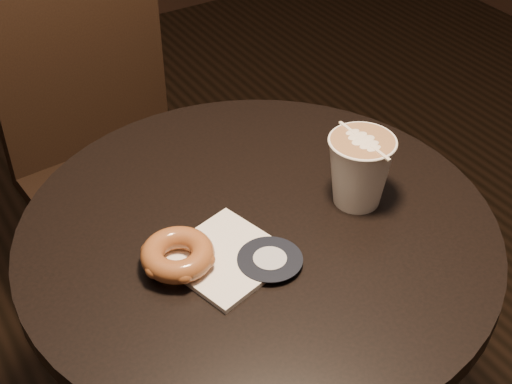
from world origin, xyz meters
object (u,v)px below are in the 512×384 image
at_px(doughnut, 178,255).
at_px(latte_cup, 359,171).
at_px(cafe_table, 258,317).
at_px(chair, 105,130).
at_px(pastry_bag, 226,257).

bearing_deg(doughnut, latte_cup, -2.41).
relative_size(cafe_table, chair, 0.75).
relative_size(cafe_table, pastry_bag, 5.26).
bearing_deg(chair, latte_cup, -80.89).
height_order(cafe_table, doughnut, doughnut).
distance_m(chair, doughnut, 0.70).
bearing_deg(pastry_bag, latte_cup, -13.19).
bearing_deg(pastry_bag, chair, 68.91).
bearing_deg(cafe_table, pastry_bag, -153.91).
distance_m(pastry_bag, doughnut, 0.07).
xyz_separation_m(cafe_table, latte_cup, (0.16, -0.03, 0.25)).
distance_m(cafe_table, doughnut, 0.26).
height_order(cafe_table, chair, chair).
xyz_separation_m(chair, pastry_bag, (-0.07, -0.67, 0.20)).
bearing_deg(pastry_bag, doughnut, 147.46).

